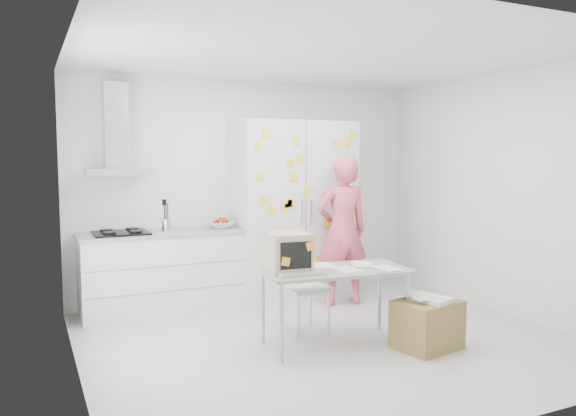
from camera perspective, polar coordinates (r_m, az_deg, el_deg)
name	(u,v)px	position (r m, az deg, el deg)	size (l,w,h in m)	color
floor	(328,341)	(5.58, 4.04, -13.34)	(4.50, 4.00, 0.02)	silver
walls	(295,196)	(5.94, 0.72, 1.23)	(4.52, 4.01, 2.70)	white
ceiling	(329,55)	(5.37, 4.23, 15.26)	(4.50, 4.00, 0.02)	white
counter_run	(163,270)	(6.59, -12.59, -6.21)	(1.84, 0.63, 1.28)	white
range_hood	(117,139)	(6.51, -17.02, 6.71)	(0.70, 0.48, 1.01)	silver
tall_cabinet	(294,210)	(7.01, 0.61, -0.20)	(1.50, 0.68, 2.20)	silver
person	(342,231)	(6.70, 5.53, -2.33)	(0.65, 0.42, 1.77)	#D55267
desk	(306,261)	(5.17, 1.83, -5.36)	(1.42, 0.82, 1.07)	#91989B
chair	(301,279)	(5.71, 1.31, -7.18)	(0.45, 0.45, 0.95)	silver
cardboard_box	(427,324)	(5.43, 13.95, -11.33)	(0.63, 0.54, 0.49)	olive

